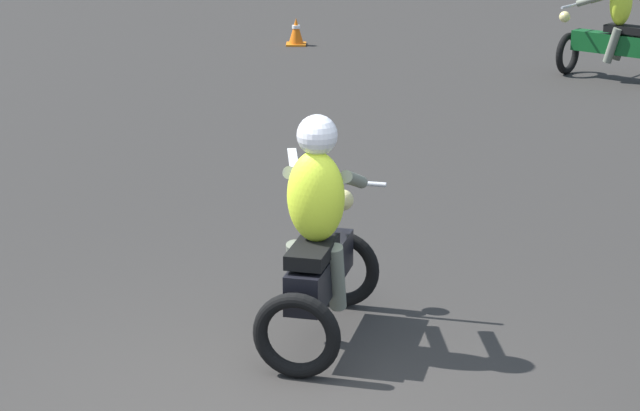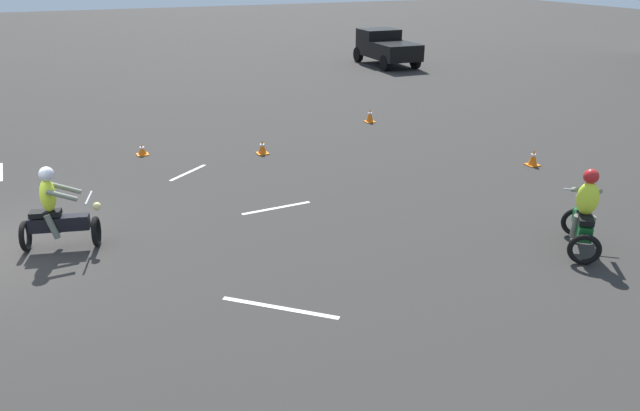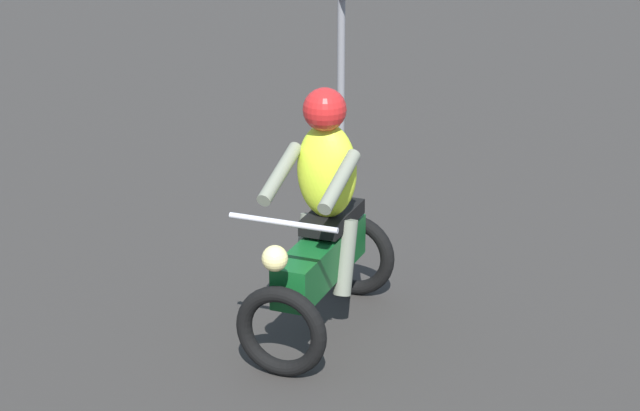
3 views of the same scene
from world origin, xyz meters
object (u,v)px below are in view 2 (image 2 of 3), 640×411
(motorcycle_rider_background, at_px, (584,215))
(traffic_cone_near_right, at_px, (370,116))
(pickup_truck, at_px, (386,47))
(traffic_cone_mid_center, at_px, (262,147))
(motorcycle_rider_foreground, at_px, (56,213))
(traffic_cone_mid_left, at_px, (533,158))
(traffic_cone_near_left, at_px, (142,150))

(motorcycle_rider_background, distance_m, traffic_cone_near_right, 10.50)
(pickup_truck, relative_size, traffic_cone_mid_center, 10.62)
(pickup_truck, xyz_separation_m, traffic_cone_mid_center, (12.41, -10.76, -0.74))
(motorcycle_rider_foreground, height_order, traffic_cone_near_right, motorcycle_rider_foreground)
(motorcycle_rider_background, relative_size, traffic_cone_mid_center, 4.23)
(motorcycle_rider_foreground, distance_m, traffic_cone_mid_center, 7.08)
(pickup_truck, height_order, traffic_cone_mid_left, pickup_truck)
(motorcycle_rider_foreground, distance_m, traffic_cone_mid_left, 11.95)
(motorcycle_rider_background, xyz_separation_m, traffic_cone_mid_center, (-8.39, -3.65, -0.54))
(traffic_cone_near_right, xyz_separation_m, traffic_cone_mid_left, (5.94, 1.88, -0.01))
(traffic_cone_near_left, bearing_deg, traffic_cone_mid_left, 61.93)
(pickup_truck, relative_size, traffic_cone_mid_left, 9.41)
(motorcycle_rider_foreground, height_order, pickup_truck, pickup_truck)
(motorcycle_rider_foreground, bearing_deg, traffic_cone_mid_center, 141.51)
(motorcycle_rider_foreground, distance_m, motorcycle_rider_background, 10.02)
(motorcycle_rider_background, relative_size, pickup_truck, 0.40)
(motorcycle_rider_background, relative_size, traffic_cone_mid_left, 3.75)
(traffic_cone_near_right, bearing_deg, motorcycle_rider_background, -4.74)
(motorcycle_rider_background, bearing_deg, traffic_cone_mid_left, 96.71)
(motorcycle_rider_foreground, height_order, traffic_cone_mid_left, motorcycle_rider_foreground)
(traffic_cone_near_left, distance_m, traffic_cone_mid_center, 3.41)
(traffic_cone_mid_center, bearing_deg, traffic_cone_mid_left, 58.78)
(traffic_cone_mid_left, bearing_deg, motorcycle_rider_background, -31.36)
(pickup_truck, xyz_separation_m, traffic_cone_near_right, (10.35, -6.25, -0.70))
(motorcycle_rider_foreground, relative_size, pickup_truck, 0.40)
(traffic_cone_near_right, bearing_deg, traffic_cone_mid_left, 17.58)
(traffic_cone_near_left, bearing_deg, pickup_truck, 128.72)
(traffic_cone_near_right, relative_size, traffic_cone_mid_left, 1.04)
(motorcycle_rider_background, bearing_deg, traffic_cone_near_left, 163.45)
(motorcycle_rider_foreground, xyz_separation_m, pickup_truck, (-16.80, 16.30, 0.20))
(motorcycle_rider_foreground, distance_m, traffic_cone_near_right, 11.95)
(motorcycle_rider_foreground, relative_size, motorcycle_rider_background, 1.00)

